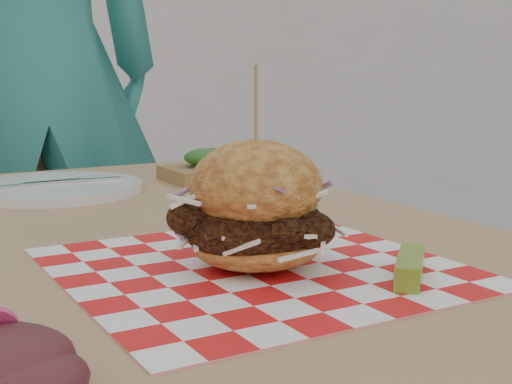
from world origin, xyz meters
TOP-DOWN VIEW (x-y plane):
  - diner at (-0.02, 1.40)m, footprint 0.73×0.51m
  - patio_table at (-0.15, 0.33)m, footprint 0.80×1.20m
  - paper_liner at (-0.09, 0.15)m, footprint 0.36×0.36m
  - sandwich at (-0.09, 0.15)m, footprint 0.17×0.17m
  - pickle_spear at (0.01, 0.05)m, footprint 0.08×0.08m
  - place_setting at (-0.15, 0.68)m, footprint 0.27×0.27m
  - kraft_tray at (0.11, 0.67)m, footprint 0.15×0.12m

SIDE VIEW (x-z plane):
  - patio_table at x=-0.15m, z-range 0.30..1.05m
  - paper_liner at x=-0.09m, z-range 0.75..0.75m
  - place_setting at x=-0.15m, z-range 0.75..0.77m
  - pickle_spear at x=0.01m, z-range 0.75..0.77m
  - kraft_tray at x=0.11m, z-range 0.74..0.80m
  - sandwich at x=-0.09m, z-range 0.71..0.90m
  - diner at x=-0.02m, z-range 0.00..1.91m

